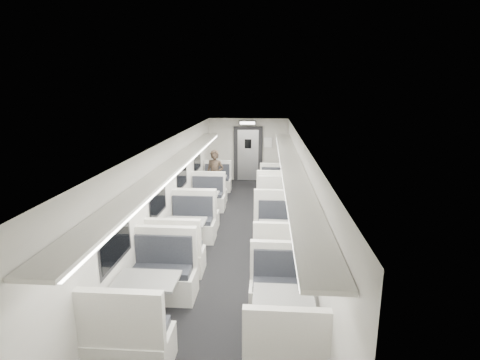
% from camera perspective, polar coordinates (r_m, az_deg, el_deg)
% --- Properties ---
extents(room, '(3.24, 12.24, 2.64)m').
position_cam_1_polar(room, '(8.59, -0.88, -1.81)').
color(room, black).
rests_on(room, ground).
extents(booth_left_a, '(0.97, 1.96, 1.05)m').
position_cam_1_polar(booth_left_a, '(12.42, -3.96, -0.95)').
color(booth_left_a, silver).
rests_on(booth_left_a, room).
extents(booth_left_b, '(1.02, 2.08, 1.11)m').
position_cam_1_polar(booth_left_b, '(10.36, -5.66, -3.89)').
color(booth_left_b, silver).
rests_on(booth_left_b, room).
extents(booth_left_c, '(1.08, 2.20, 1.18)m').
position_cam_1_polar(booth_left_c, '(8.23, -8.41, -8.63)').
color(booth_left_c, silver).
rests_on(booth_left_c, room).
extents(booth_left_d, '(1.12, 2.27, 1.21)m').
position_cam_1_polar(booth_left_d, '(6.04, -13.86, -17.66)').
color(booth_left_d, silver).
rests_on(booth_left_d, room).
extents(booth_right_a, '(0.99, 2.01, 1.07)m').
position_cam_1_polar(booth_right_a, '(11.79, 5.34, -1.74)').
color(booth_right_a, silver).
rests_on(booth_right_a, room).
extents(booth_right_b, '(1.11, 2.25, 1.20)m').
position_cam_1_polar(booth_right_b, '(10.02, 5.52, -4.33)').
color(booth_right_b, silver).
rests_on(booth_right_b, room).
extents(booth_right_c, '(1.00, 2.02, 1.08)m').
position_cam_1_polar(booth_right_c, '(8.18, 5.78, -8.94)').
color(booth_right_c, silver).
rests_on(booth_right_c, room).
extents(booth_right_d, '(1.02, 2.06, 1.10)m').
position_cam_1_polar(booth_right_d, '(5.69, 6.50, -19.91)').
color(booth_right_d, silver).
rests_on(booth_right_d, room).
extents(passenger, '(0.67, 0.53, 1.63)m').
position_cam_1_polar(passenger, '(11.89, -3.85, 0.69)').
color(passenger, black).
rests_on(passenger, room).
extents(window_a, '(0.02, 1.18, 0.84)m').
position_cam_1_polar(window_a, '(12.05, -6.51, 3.40)').
color(window_a, black).
rests_on(window_a, room).
extents(window_b, '(0.02, 1.18, 0.84)m').
position_cam_1_polar(window_b, '(9.94, -8.83, 1.08)').
color(window_b, black).
rests_on(window_b, room).
extents(window_c, '(0.02, 1.18, 0.84)m').
position_cam_1_polar(window_c, '(7.88, -12.39, -2.46)').
color(window_c, black).
rests_on(window_c, room).
extents(window_d, '(0.02, 1.18, 0.84)m').
position_cam_1_polar(window_d, '(5.92, -18.43, -8.40)').
color(window_d, black).
rests_on(window_d, room).
extents(luggage_rack_left, '(0.46, 10.40, 0.09)m').
position_cam_1_polar(luggage_rack_left, '(8.34, -9.63, 2.57)').
color(luggage_rack_left, silver).
rests_on(luggage_rack_left, room).
extents(luggage_rack_right, '(0.46, 10.40, 0.09)m').
position_cam_1_polar(luggage_rack_right, '(8.12, 7.71, 2.33)').
color(luggage_rack_right, silver).
rests_on(luggage_rack_right, room).
extents(vestibule_door, '(1.10, 0.13, 2.10)m').
position_cam_1_polar(vestibule_door, '(14.41, 1.23, 3.96)').
color(vestibule_door, black).
rests_on(vestibule_door, room).
extents(exit_sign, '(0.62, 0.12, 0.16)m').
position_cam_1_polar(exit_sign, '(13.76, 1.15, 8.70)').
color(exit_sign, black).
rests_on(exit_sign, room).
extents(wall_notice, '(0.32, 0.02, 0.40)m').
position_cam_1_polar(wall_notice, '(14.30, 4.25, 5.72)').
color(wall_notice, white).
rests_on(wall_notice, room).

